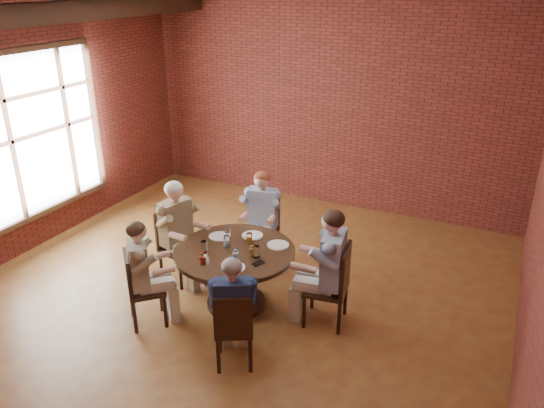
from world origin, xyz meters
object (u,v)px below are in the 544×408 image
at_px(chair_e, 234,327).
at_px(smartphone, 258,263).
at_px(chair_d, 139,286).
at_px(dining_table, 235,267).
at_px(diner_a, 327,268).
at_px(chair_c, 176,242).
at_px(chair_b, 263,226).
at_px(diner_b, 261,219).
at_px(chair_a, 335,283).
at_px(diner_e, 233,312).
at_px(diner_d, 145,274).
at_px(diner_c, 179,232).

bearing_deg(chair_e, smartphone, -108.84).
bearing_deg(chair_d, dining_table, -90.00).
distance_m(diner_a, chair_c, 2.11).
bearing_deg(chair_c, chair_b, -27.47).
bearing_deg(diner_b, chair_c, -144.47).
bearing_deg(chair_a, smartphone, -75.27).
height_order(chair_d, diner_e, diner_e).
bearing_deg(chair_d, diner_a, -108.03).
distance_m(chair_c, diner_d, 1.03).
bearing_deg(dining_table, chair_e, -61.34).
height_order(dining_table, diner_e, diner_e).
distance_m(diner_a, chair_d, 2.11).
relative_size(chair_c, diner_c, 0.70).
distance_m(chair_b, diner_c, 1.20).
relative_size(chair_d, chair_e, 1.03).
relative_size(chair_a, diner_d, 0.77).
distance_m(chair_c, chair_d, 1.06).
bearing_deg(chair_a, diner_b, -132.12).
bearing_deg(dining_table, diner_d, -135.09).
bearing_deg(chair_e, diner_c, -67.90).
bearing_deg(chair_a, diner_d, -73.07).
distance_m(diner_d, diner_e, 1.25).
distance_m(chair_a, smartphone, 0.88).
height_order(chair_c, diner_e, diner_e).
bearing_deg(dining_table, smartphone, -22.33).
height_order(chair_e, smartphone, chair_e).
xyz_separation_m(diner_b, diner_d, (-0.53, -1.82, -0.02)).
bearing_deg(chair_b, chair_e, -81.21).
height_order(diner_c, chair_d, diner_c).
height_order(diner_a, diner_d, diner_a).
relative_size(chair_a, chair_d, 1.08).
xyz_separation_m(chair_b, smartphone, (0.61, -1.33, 0.25)).
height_order(diner_d, diner_e, diner_d).
distance_m(dining_table, diner_b, 1.12).
bearing_deg(diner_a, smartphone, -73.45).
distance_m(diner_c, chair_e, 1.90).
xyz_separation_m(diner_d, smartphone, (1.13, 0.57, 0.12)).
height_order(chair_a, diner_a, diner_a).
bearing_deg(chair_b, diner_d, -115.68).
bearing_deg(diner_e, smartphone, -110.59).
relative_size(dining_table, chair_d, 1.56).
distance_m(chair_a, diner_d, 2.12).
xyz_separation_m(dining_table, diner_d, (-0.74, -0.73, 0.11)).
xyz_separation_m(chair_c, diner_e, (1.52, -1.16, 0.10)).
xyz_separation_m(dining_table, chair_a, (1.18, 0.18, -0.00)).
distance_m(chair_d, smartphone, 1.36).
relative_size(chair_a, diner_b, 0.74).
distance_m(chair_a, diner_b, 1.66).
xyz_separation_m(chair_b, diner_d, (-0.52, -1.91, 0.13)).
relative_size(diner_a, chair_e, 1.59).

